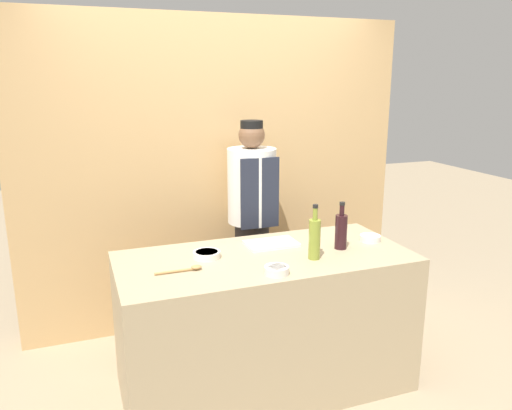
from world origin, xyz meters
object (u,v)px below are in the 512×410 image
at_px(sauce_bowl_brown, 277,270).
at_px(sauce_bowl_orange, 207,254).
at_px(wooden_spoon, 186,269).
at_px(cutting_board, 271,244).
at_px(chef_center, 252,222).
at_px(bottle_oil, 315,238).
at_px(bottle_wine, 341,231).
at_px(sauce_bowl_white, 370,238).

bearing_deg(sauce_bowl_brown, sauce_bowl_orange, 127.57).
height_order(sauce_bowl_orange, wooden_spoon, sauce_bowl_orange).
distance_m(sauce_bowl_orange, cutting_board, 0.46).
relative_size(wooden_spoon, chef_center, 0.16).
distance_m(bottle_oil, chef_center, 0.90).
bearing_deg(bottle_oil, bottle_wine, 23.98).
bearing_deg(wooden_spoon, sauce_bowl_white, 4.52).
relative_size(sauce_bowl_white, chef_center, 0.08).
xyz_separation_m(sauce_bowl_white, chef_center, (-0.58, 0.71, -0.02)).
bearing_deg(sauce_bowl_white, bottle_wine, -166.76).
bearing_deg(cutting_board, sauce_bowl_brown, -108.69).
relative_size(bottle_oil, wooden_spoon, 1.26).
bearing_deg(cutting_board, bottle_oil, -65.33).
distance_m(sauce_bowl_brown, cutting_board, 0.49).
bearing_deg(sauce_bowl_orange, cutting_board, 10.06).
xyz_separation_m(sauce_bowl_orange, sauce_bowl_white, (1.10, -0.07, 0.00)).
xyz_separation_m(sauce_bowl_brown, bottle_oil, (0.30, 0.15, 0.11)).
height_order(cutting_board, chef_center, chef_center).
height_order(sauce_bowl_brown, bottle_wine, bottle_wine).
distance_m(sauce_bowl_orange, wooden_spoon, 0.24).
height_order(sauce_bowl_white, chef_center, chef_center).
bearing_deg(bottle_wine, wooden_spoon, -177.77).
bearing_deg(cutting_board, wooden_spoon, -158.00).
bearing_deg(sauce_bowl_white, sauce_bowl_brown, -158.62).
height_order(sauce_bowl_orange, cutting_board, sauce_bowl_orange).
height_order(cutting_board, bottle_oil, bottle_oil).
relative_size(sauce_bowl_white, bottle_wine, 0.45).
bearing_deg(sauce_bowl_white, chef_center, 128.98).
distance_m(cutting_board, bottle_oil, 0.37).
xyz_separation_m(sauce_bowl_brown, cutting_board, (0.16, 0.47, -0.02)).
relative_size(cutting_board, bottle_oil, 0.98).
bearing_deg(wooden_spoon, cutting_board, 22.00).
xyz_separation_m(bottle_oil, chef_center, (-0.08, 0.88, -0.13)).
relative_size(sauce_bowl_orange, sauce_bowl_white, 1.21).
bearing_deg(bottle_oil, cutting_board, 114.67).
distance_m(sauce_bowl_brown, chef_center, 1.05).
distance_m(sauce_bowl_brown, bottle_oil, 0.35).
distance_m(sauce_bowl_white, cutting_board, 0.67).
height_order(sauce_bowl_orange, bottle_oil, bottle_oil).
xyz_separation_m(sauce_bowl_brown, wooden_spoon, (-0.46, 0.21, -0.01)).
bearing_deg(sauce_bowl_white, bottle_oil, -161.41).
bearing_deg(bottle_wine, chef_center, 112.30).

